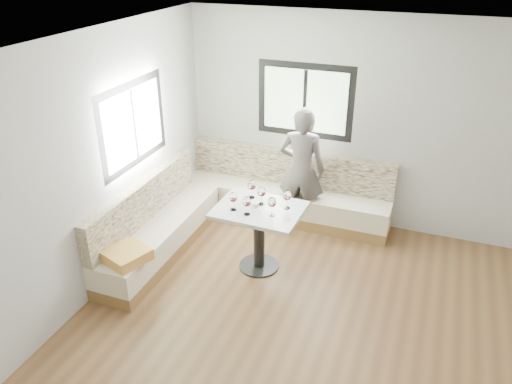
% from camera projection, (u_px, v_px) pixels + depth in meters
% --- Properties ---
extents(room, '(5.01, 5.01, 2.81)m').
position_uv_depth(room, '(319.00, 212.00, 4.38)').
color(room, brown).
rests_on(room, ground).
extents(banquette, '(2.90, 2.80, 0.95)m').
position_uv_depth(banquette, '(233.00, 210.00, 6.63)').
color(banquette, brown).
rests_on(banquette, ground).
extents(table, '(1.00, 0.79, 0.81)m').
position_uv_depth(table, '(259.00, 223.00, 5.78)').
color(table, black).
rests_on(table, ground).
extents(person, '(0.64, 0.44, 1.69)m').
position_uv_depth(person, '(301.00, 169.00, 6.54)').
color(person, '#55504D').
rests_on(person, ground).
extents(olive_ramekin, '(0.10, 0.10, 0.04)m').
position_uv_depth(olive_ramekin, '(255.00, 204.00, 5.73)').
color(olive_ramekin, white).
rests_on(olive_ramekin, table).
extents(wine_glass_a, '(0.10, 0.10, 0.22)m').
position_uv_depth(wine_glass_a, '(233.00, 198.00, 5.58)').
color(wine_glass_a, white).
rests_on(wine_glass_a, table).
extents(wine_glass_b, '(0.10, 0.10, 0.22)m').
position_uv_depth(wine_glass_b, '(247.00, 202.00, 5.49)').
color(wine_glass_b, white).
rests_on(wine_glass_b, table).
extents(wine_glass_c, '(0.10, 0.10, 0.22)m').
position_uv_depth(wine_glass_c, '(272.00, 203.00, 5.48)').
color(wine_glass_c, white).
rests_on(wine_glass_c, table).
extents(wine_glass_d, '(0.10, 0.10, 0.22)m').
position_uv_depth(wine_glass_d, '(262.00, 192.00, 5.70)').
color(wine_glass_d, white).
rests_on(wine_glass_d, table).
extents(wine_glass_e, '(0.10, 0.10, 0.22)m').
position_uv_depth(wine_glass_e, '(287.00, 196.00, 5.62)').
color(wine_glass_e, white).
rests_on(wine_glass_e, table).
extents(wine_glass_f, '(0.10, 0.10, 0.22)m').
position_uv_depth(wine_glass_f, '(252.00, 186.00, 5.85)').
color(wine_glass_f, white).
rests_on(wine_glass_f, table).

